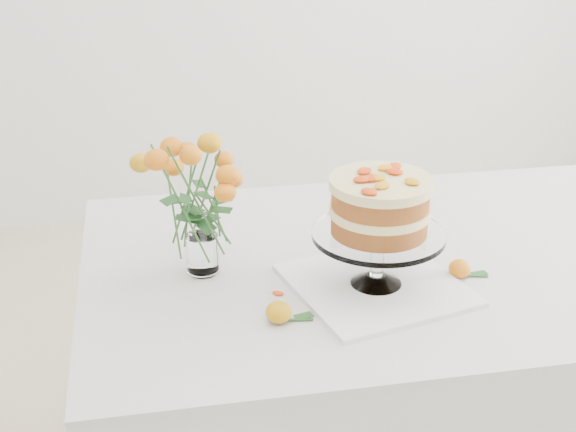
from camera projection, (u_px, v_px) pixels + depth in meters
table at (397, 287)px, 1.85m from camera, size 1.43×0.93×0.76m
napkin at (376, 285)px, 1.69m from camera, size 0.40×0.40×0.01m
cake_stand at (380, 211)px, 1.62m from camera, size 0.27×0.27×0.25m
rose_vase at (199, 184)px, 1.66m from camera, size 0.24×0.24×0.36m
loose_rose_near at (279, 312)px, 1.56m from camera, size 0.09×0.05×0.04m
loose_rose_far at (460, 269)px, 1.72m from camera, size 0.08×0.05×0.04m
stray_petal_a at (359, 281)px, 1.71m from camera, size 0.03×0.02×0.00m
stray_petal_b at (410, 286)px, 1.69m from camera, size 0.03×0.02×0.00m
stray_petal_c at (435, 293)px, 1.66m from camera, size 0.03×0.02×0.00m
stray_petal_d at (291, 276)px, 1.73m from camera, size 0.03×0.02×0.00m
stray_petal_e at (278, 293)px, 1.66m from camera, size 0.03×0.02×0.00m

